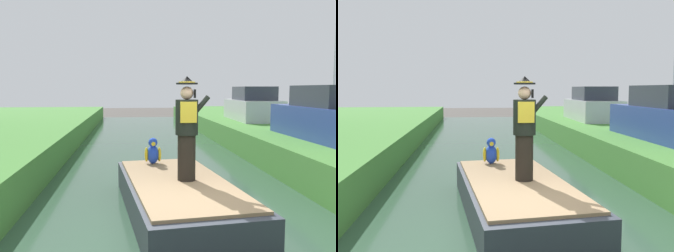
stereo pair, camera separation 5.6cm
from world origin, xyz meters
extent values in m
plane|color=#4C4742|center=(0.00, 0.00, 0.00)|extent=(80.00, 80.00, 0.00)
cube|color=#33513D|center=(0.00, 0.00, 0.05)|extent=(5.56, 48.00, 0.10)
cube|color=#333842|center=(0.00, 1.31, 0.38)|extent=(2.24, 4.37, 0.56)
cube|color=#997A56|center=(0.00, 1.31, 0.69)|extent=(2.06, 4.02, 0.05)
cylinder|color=black|center=(0.14, 1.29, 1.12)|extent=(0.32, 0.32, 0.82)
cylinder|color=black|center=(0.14, 1.29, 1.84)|extent=(0.40, 0.40, 0.62)
cube|color=gold|center=(0.14, 1.10, 1.94)|extent=(0.28, 0.06, 0.36)
sphere|color=#DBA884|center=(0.14, 1.29, 2.27)|extent=(0.23, 0.23, 0.23)
cylinder|color=black|center=(0.14, 1.29, 2.43)|extent=(0.38, 0.38, 0.03)
cone|color=black|center=(0.14, 1.29, 2.50)|extent=(0.26, 0.26, 0.12)
cylinder|color=gold|center=(0.14, 1.29, 2.46)|extent=(0.29, 0.29, 0.02)
cylinder|color=black|center=(0.36, 1.25, 2.02)|extent=(0.38, 0.09, 0.43)
cube|color=black|center=(0.27, 1.23, 2.26)|extent=(0.03, 0.08, 0.15)
ellipsoid|color=blue|center=(-0.35, 2.82, 0.91)|extent=(0.26, 0.32, 0.40)
sphere|color=blue|center=(-0.35, 2.78, 1.18)|extent=(0.20, 0.20, 0.20)
cone|color=yellow|center=(-0.35, 2.68, 1.17)|extent=(0.09, 0.09, 0.09)
ellipsoid|color=yellow|center=(-0.49, 2.82, 0.91)|extent=(0.08, 0.20, 0.32)
ellipsoid|color=yellow|center=(-0.21, 2.82, 0.91)|extent=(0.08, 0.20, 0.32)
cube|color=#2D4293|center=(4.75, 4.76, 1.39)|extent=(1.72, 4.01, 0.90)
cube|color=#2D333D|center=(4.75, 4.56, 2.14)|extent=(1.46, 2.21, 0.60)
cube|color=#B7B7BC|center=(4.75, 11.08, 1.39)|extent=(1.86, 4.07, 0.90)
cube|color=#2D333D|center=(4.75, 10.88, 2.14)|extent=(1.53, 2.26, 0.60)
camera|label=1|loc=(-0.90, -5.07, 2.34)|focal=39.19mm
camera|label=2|loc=(-0.84, -5.08, 2.34)|focal=39.19mm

